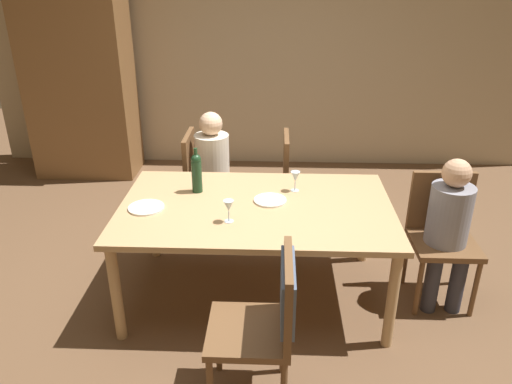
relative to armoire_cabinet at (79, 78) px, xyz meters
The scene contains 15 objects.
ground_plane 3.28m from the armoire_cabinet, 48.88° to the right, with size 10.00×10.00×0.00m, color brown.
rear_room_partition 2.10m from the armoire_cabinet, 12.49° to the left, with size 6.40×0.12×2.70m, color tan.
armoire_cabinet is the anchor object (origin of this frame).
dining_table 3.12m from the armoire_cabinet, 48.88° to the right, with size 1.86×1.15×0.73m.
chair_right_end 4.06m from the armoire_cabinet, 33.83° to the right, with size 0.44×0.44×0.92m.
chair_far_left 2.13m from the armoire_cabinet, 41.93° to the right, with size 0.44×0.44×0.92m.
chair_near 3.96m from the armoire_cabinet, 56.73° to the right, with size 0.46×0.44×0.92m.
chair_far_right 2.79m from the armoire_cabinet, 30.10° to the right, with size 0.44×0.44×0.92m.
person_woman_host 4.11m from the armoire_cabinet, 35.14° to the right, with size 0.29×0.33×1.09m.
person_man_bearded 2.18m from the armoire_cabinet, 39.91° to the right, with size 0.34×0.30×1.11m.
wine_bottle_tall_green 2.66m from the armoire_cabinet, 52.94° to the right, with size 0.07×0.07×0.33m.
wine_glass_near_left 3.19m from the armoire_cabinet, 53.98° to the right, with size 0.07×0.07×0.15m.
wine_glass_centre 3.11m from the armoire_cabinet, 42.01° to the right, with size 0.07×0.07×0.15m.
dinner_plate_host 2.75m from the armoire_cabinet, 61.73° to the right, with size 0.24×0.24×0.01m, color white.
dinner_plate_guest_left 3.12m from the armoire_cabinet, 46.71° to the right, with size 0.23×0.23×0.01m, color white.
Camera 1 is at (0.12, -3.04, 2.24)m, focal length 34.86 mm.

